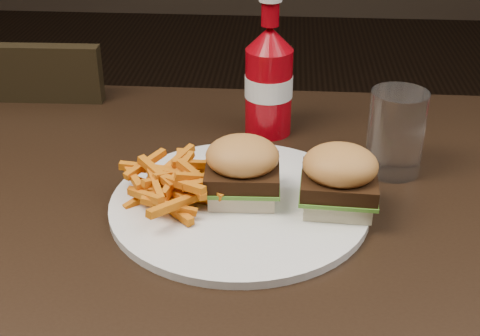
# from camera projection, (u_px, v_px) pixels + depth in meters

# --- Properties ---
(dining_table) EXTENTS (1.20, 0.80, 0.04)m
(dining_table) POSITION_uv_depth(u_px,v_px,m) (271.00, 230.00, 0.81)
(dining_table) COLOR black
(dining_table) RESTS_ON ground
(chair_far) EXTENTS (0.40, 0.40, 0.04)m
(chair_far) POSITION_uv_depth(u_px,v_px,m) (52.00, 206.00, 1.42)
(chair_far) COLOR black
(chair_far) RESTS_ON ground
(plate) EXTENTS (0.32, 0.32, 0.01)m
(plate) POSITION_uv_depth(u_px,v_px,m) (239.00, 204.00, 0.81)
(plate) COLOR white
(plate) RESTS_ON dining_table
(sandwich_half_a) EXTENTS (0.08, 0.08, 0.02)m
(sandwich_half_a) POSITION_uv_depth(u_px,v_px,m) (242.00, 189.00, 0.81)
(sandwich_half_a) COLOR beige
(sandwich_half_a) RESTS_ON plate
(sandwich_half_b) EXTENTS (0.08, 0.08, 0.02)m
(sandwich_half_b) POSITION_uv_depth(u_px,v_px,m) (338.00, 199.00, 0.79)
(sandwich_half_b) COLOR beige
(sandwich_half_b) RESTS_ON plate
(fries_pile) EXTENTS (0.13, 0.13, 0.05)m
(fries_pile) POSITION_uv_depth(u_px,v_px,m) (177.00, 181.00, 0.81)
(fries_pile) COLOR orange
(fries_pile) RESTS_ON plate
(ketchup_bottle) EXTENTS (0.07, 0.07, 0.14)m
(ketchup_bottle) POSITION_uv_depth(u_px,v_px,m) (268.00, 95.00, 0.98)
(ketchup_bottle) COLOR #96040D
(ketchup_bottle) RESTS_ON dining_table
(tumbler) EXTENTS (0.07, 0.07, 0.12)m
(tumbler) POSITION_uv_depth(u_px,v_px,m) (396.00, 133.00, 0.87)
(tumbler) COLOR white
(tumbler) RESTS_ON dining_table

